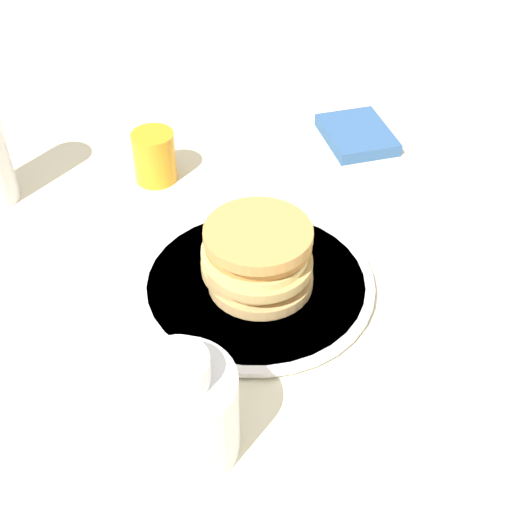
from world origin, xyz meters
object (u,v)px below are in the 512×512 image
pancake_stack (258,255)px  juice_glass (155,157)px  plate (256,284)px  cream_jug (182,411)px

pancake_stack → juice_glass: 0.28m
plate → cream_jug: bearing=-33.7°
plate → pancake_stack: (0.00, 0.00, 0.05)m
cream_jug → juice_glass: bearing=173.1°
plate → pancake_stack: bearing=86.2°
plate → juice_glass: (-0.27, -0.08, 0.03)m
juice_glass → cream_jug: size_ratio=0.59×
plate → cream_jug: cream_jug is taller
plate → juice_glass: bearing=-164.2°
pancake_stack → juice_glass: (-0.27, -0.08, -0.02)m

